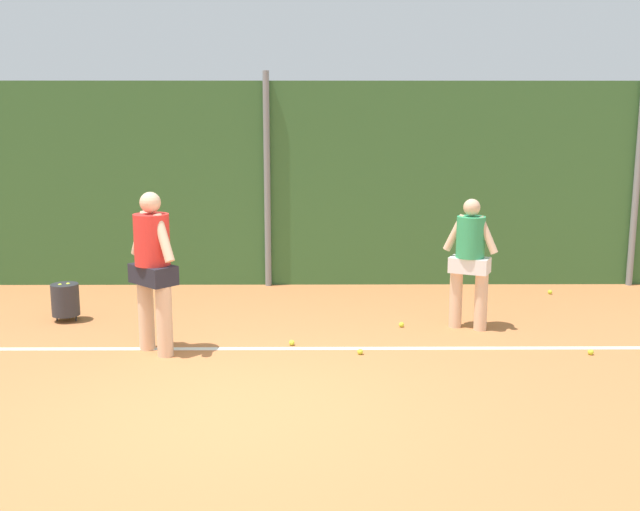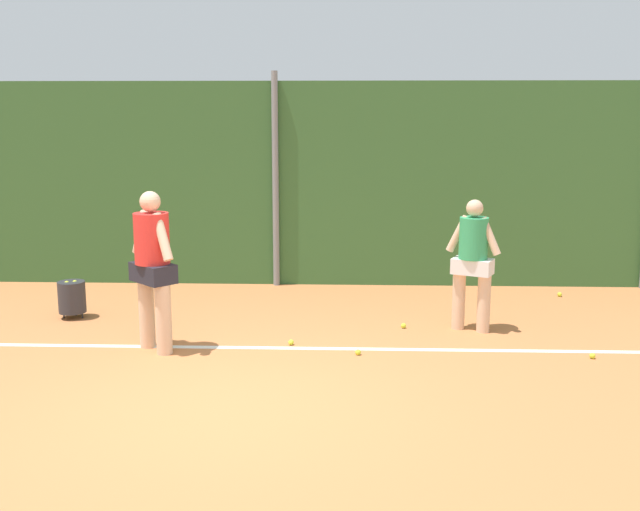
{
  "view_description": "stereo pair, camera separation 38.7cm",
  "coord_description": "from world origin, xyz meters",
  "px_view_note": "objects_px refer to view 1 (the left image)",
  "views": [
    {
      "loc": [
        0.75,
        -6.75,
        2.75
      ],
      "look_at": [
        0.8,
        2.09,
        1.04
      ],
      "focal_mm": 42.46,
      "sensor_mm": 36.0,
      "label": 1
    },
    {
      "loc": [
        1.14,
        -6.74,
        2.75
      ],
      "look_at": [
        0.8,
        2.09,
        1.04
      ],
      "focal_mm": 42.46,
      "sensor_mm": 36.0,
      "label": 2
    }
  ],
  "objects_px": {
    "tennis_ball_1": "(591,352)",
    "tennis_ball_5": "(360,352)",
    "ball_hopper": "(65,299)",
    "tennis_ball_3": "(292,343)",
    "tennis_ball_8": "(550,292)",
    "player_midcourt": "(470,256)",
    "tennis_ball_0": "(401,325)",
    "player_foreground_near": "(153,264)"
  },
  "relations": [
    {
      "from": "player_foreground_near",
      "to": "tennis_ball_1",
      "type": "height_order",
      "value": "player_foreground_near"
    },
    {
      "from": "ball_hopper",
      "to": "tennis_ball_3",
      "type": "xyz_separation_m",
      "value": [
        3.02,
        -1.08,
        -0.26
      ]
    },
    {
      "from": "player_midcourt",
      "to": "tennis_ball_1",
      "type": "bearing_deg",
      "value": -16.68
    },
    {
      "from": "tennis_ball_5",
      "to": "tennis_ball_1",
      "type": "bearing_deg",
      "value": -0.62
    },
    {
      "from": "tennis_ball_3",
      "to": "tennis_ball_8",
      "type": "height_order",
      "value": "same"
    },
    {
      "from": "tennis_ball_1",
      "to": "tennis_ball_5",
      "type": "xyz_separation_m",
      "value": [
        -2.63,
        0.03,
        0.0
      ]
    },
    {
      "from": "tennis_ball_0",
      "to": "tennis_ball_8",
      "type": "relative_size",
      "value": 1.0
    },
    {
      "from": "ball_hopper",
      "to": "tennis_ball_1",
      "type": "relative_size",
      "value": 7.78
    },
    {
      "from": "tennis_ball_5",
      "to": "tennis_ball_0",
      "type": "bearing_deg",
      "value": 61.64
    },
    {
      "from": "tennis_ball_3",
      "to": "tennis_ball_1",
      "type": "bearing_deg",
      "value": -6.18
    },
    {
      "from": "tennis_ball_0",
      "to": "ball_hopper",
      "type": "bearing_deg",
      "value": 175.83
    },
    {
      "from": "ball_hopper",
      "to": "tennis_ball_5",
      "type": "bearing_deg",
      "value": -20.48
    },
    {
      "from": "tennis_ball_0",
      "to": "tennis_ball_1",
      "type": "height_order",
      "value": "same"
    },
    {
      "from": "player_midcourt",
      "to": "tennis_ball_1",
      "type": "height_order",
      "value": "player_midcourt"
    },
    {
      "from": "tennis_ball_1",
      "to": "tennis_ball_8",
      "type": "xyz_separation_m",
      "value": [
        0.42,
        2.89,
        0.0
      ]
    },
    {
      "from": "ball_hopper",
      "to": "tennis_ball_5",
      "type": "height_order",
      "value": "ball_hopper"
    },
    {
      "from": "tennis_ball_0",
      "to": "player_midcourt",
      "type": "bearing_deg",
      "value": -3.5
    },
    {
      "from": "player_foreground_near",
      "to": "player_midcourt",
      "type": "distance_m",
      "value": 3.9
    },
    {
      "from": "tennis_ball_3",
      "to": "tennis_ball_5",
      "type": "height_order",
      "value": "same"
    },
    {
      "from": "tennis_ball_8",
      "to": "tennis_ball_1",
      "type": "bearing_deg",
      "value": -98.22
    },
    {
      "from": "tennis_ball_8",
      "to": "tennis_ball_5",
      "type": "bearing_deg",
      "value": -136.82
    },
    {
      "from": "ball_hopper",
      "to": "tennis_ball_5",
      "type": "distance_m",
      "value": 4.08
    },
    {
      "from": "player_midcourt",
      "to": "ball_hopper",
      "type": "bearing_deg",
      "value": -158.74
    },
    {
      "from": "player_foreground_near",
      "to": "ball_hopper",
      "type": "xyz_separation_m",
      "value": [
        -1.46,
        1.33,
        -0.75
      ]
    },
    {
      "from": "player_midcourt",
      "to": "tennis_ball_1",
      "type": "distance_m",
      "value": 1.85
    },
    {
      "from": "tennis_ball_3",
      "to": "player_foreground_near",
      "type": "bearing_deg",
      "value": -170.97
    },
    {
      "from": "player_midcourt",
      "to": "tennis_ball_5",
      "type": "relative_size",
      "value": 25.22
    },
    {
      "from": "tennis_ball_3",
      "to": "tennis_ball_8",
      "type": "bearing_deg",
      "value": 33.25
    },
    {
      "from": "player_foreground_near",
      "to": "tennis_ball_8",
      "type": "relative_size",
      "value": 28.11
    },
    {
      "from": "player_foreground_near",
      "to": "tennis_ball_8",
      "type": "distance_m",
      "value": 6.14
    },
    {
      "from": "player_foreground_near",
      "to": "ball_hopper",
      "type": "distance_m",
      "value": 2.12
    },
    {
      "from": "player_midcourt",
      "to": "tennis_ball_8",
      "type": "height_order",
      "value": "player_midcourt"
    },
    {
      "from": "tennis_ball_5",
      "to": "tennis_ball_8",
      "type": "height_order",
      "value": "same"
    },
    {
      "from": "tennis_ball_0",
      "to": "player_foreground_near",
      "type": "bearing_deg",
      "value": -161.1
    },
    {
      "from": "player_foreground_near",
      "to": "player_midcourt",
      "type": "relative_size",
      "value": 1.11
    },
    {
      "from": "ball_hopper",
      "to": "tennis_ball_3",
      "type": "distance_m",
      "value": 3.22
    },
    {
      "from": "player_midcourt",
      "to": "tennis_ball_5",
      "type": "distance_m",
      "value": 1.99
    },
    {
      "from": "player_midcourt",
      "to": "tennis_ball_3",
      "type": "xyz_separation_m",
      "value": [
        -2.23,
        -0.71,
        -0.9
      ]
    },
    {
      "from": "tennis_ball_8",
      "to": "player_foreground_near",
      "type": "bearing_deg",
      "value": -152.86
    },
    {
      "from": "tennis_ball_0",
      "to": "tennis_ball_3",
      "type": "height_order",
      "value": "same"
    },
    {
      "from": "tennis_ball_1",
      "to": "tennis_ball_3",
      "type": "bearing_deg",
      "value": 173.82
    },
    {
      "from": "player_foreground_near",
      "to": "tennis_ball_0",
      "type": "relative_size",
      "value": 28.11
    }
  ]
}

